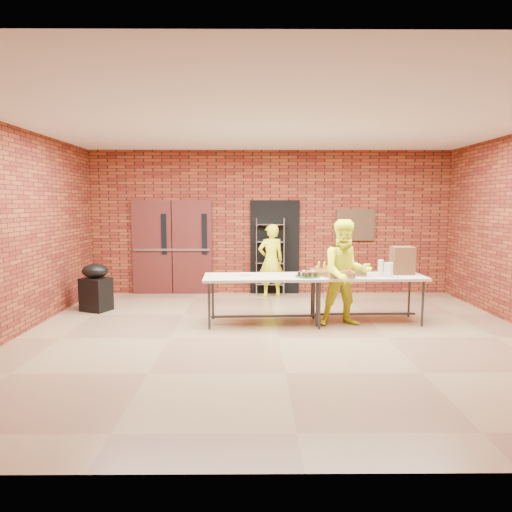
# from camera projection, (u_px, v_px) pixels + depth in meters

# --- Properties ---
(room) EXTENTS (8.08, 7.08, 3.28)m
(room) POSITION_uv_depth(u_px,v_px,m) (279.00, 233.00, 6.73)
(room) COLOR #816045
(room) RESTS_ON ground
(double_doors) EXTENTS (1.78, 0.12, 2.10)m
(double_doors) POSITION_uv_depth(u_px,v_px,m) (172.00, 247.00, 10.20)
(double_doors) COLOR #441313
(double_doors) RESTS_ON room
(dark_doorway) EXTENTS (1.10, 0.06, 2.10)m
(dark_doorway) POSITION_uv_depth(u_px,v_px,m) (275.00, 247.00, 10.24)
(dark_doorway) COLOR black
(dark_doorway) RESTS_ON room
(bronze_plaque) EXTENTS (0.85, 0.04, 0.70)m
(bronze_plaque) POSITION_uv_depth(u_px,v_px,m) (355.00, 225.00, 10.18)
(bronze_plaque) COLOR #392516
(bronze_plaque) RESTS_ON room
(wire_rack) EXTENTS (0.65, 0.29, 1.71)m
(wire_rack) POSITION_uv_depth(u_px,v_px,m) (270.00, 257.00, 10.12)
(wire_rack) COLOR #B8B7BE
(wire_rack) RESTS_ON room
(table_left) EXTENTS (2.03, 0.92, 0.82)m
(table_left) POSITION_uv_depth(u_px,v_px,m) (264.00, 280.00, 7.63)
(table_left) COLOR beige
(table_left) RESTS_ON room
(table_right) EXTENTS (1.98, 0.85, 0.81)m
(table_right) POSITION_uv_depth(u_px,v_px,m) (366.00, 279.00, 7.80)
(table_right) COLOR beige
(table_right) RESTS_ON room
(basket_bananas) EXTENTS (0.42, 0.32, 0.13)m
(basket_bananas) POSITION_uv_depth(u_px,v_px,m) (324.00, 273.00, 7.72)
(basket_bananas) COLOR olive
(basket_bananas) RESTS_ON table_right
(basket_oranges) EXTENTS (0.41, 0.32, 0.13)m
(basket_oranges) POSITION_uv_depth(u_px,v_px,m) (353.00, 271.00, 7.84)
(basket_oranges) COLOR olive
(basket_oranges) RESTS_ON table_right
(basket_apples) EXTENTS (0.41, 0.32, 0.13)m
(basket_apples) POSITION_uv_depth(u_px,v_px,m) (341.00, 274.00, 7.55)
(basket_apples) COLOR olive
(basket_apples) RESTS_ON table_right
(muffin_tray) EXTENTS (0.41, 0.41, 0.10)m
(muffin_tray) POSITION_uv_depth(u_px,v_px,m) (308.00, 274.00, 7.53)
(muffin_tray) COLOR #13471F
(muffin_tray) RESTS_ON table_left
(napkin_box) EXTENTS (0.17, 0.11, 0.06)m
(napkin_box) POSITION_uv_depth(u_px,v_px,m) (245.00, 275.00, 7.59)
(napkin_box) COLOR silver
(napkin_box) RESTS_ON table_left
(coffee_dispenser) EXTENTS (0.36, 0.32, 0.48)m
(coffee_dispenser) POSITION_uv_depth(u_px,v_px,m) (402.00, 260.00, 7.91)
(coffee_dispenser) COLOR #54351D
(coffee_dispenser) RESTS_ON table_right
(cup_stack_front) EXTENTS (0.08, 0.08, 0.24)m
(cup_stack_front) POSITION_uv_depth(u_px,v_px,m) (386.00, 270.00, 7.60)
(cup_stack_front) COLOR silver
(cup_stack_front) RESTS_ON table_right
(cup_stack_mid) EXTENTS (0.08, 0.08, 0.25)m
(cup_stack_mid) POSITION_uv_depth(u_px,v_px,m) (390.00, 270.00, 7.55)
(cup_stack_mid) COLOR silver
(cup_stack_mid) RESTS_ON table_right
(cup_stack_back) EXTENTS (0.09, 0.09, 0.27)m
(cup_stack_back) POSITION_uv_depth(u_px,v_px,m) (381.00, 268.00, 7.74)
(cup_stack_back) COLOR silver
(cup_stack_back) RESTS_ON table_right
(covered_grill) EXTENTS (0.62, 0.58, 0.90)m
(covered_grill) POSITION_uv_depth(u_px,v_px,m) (96.00, 287.00, 8.62)
(covered_grill) COLOR black
(covered_grill) RESTS_ON room
(volunteer_woman) EXTENTS (0.67, 0.54, 1.59)m
(volunteer_woman) POSITION_uv_depth(u_px,v_px,m) (271.00, 261.00, 9.91)
(volunteer_woman) COLOR #F7FB1B
(volunteer_woman) RESTS_ON room
(volunteer_man) EXTENTS (0.92, 0.74, 1.77)m
(volunteer_man) POSITION_uv_depth(u_px,v_px,m) (346.00, 273.00, 7.55)
(volunteer_man) COLOR #F7FB1B
(volunteer_man) RESTS_ON room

